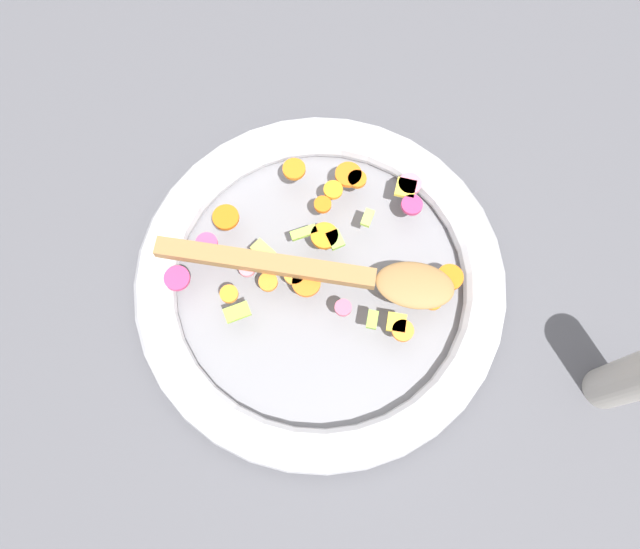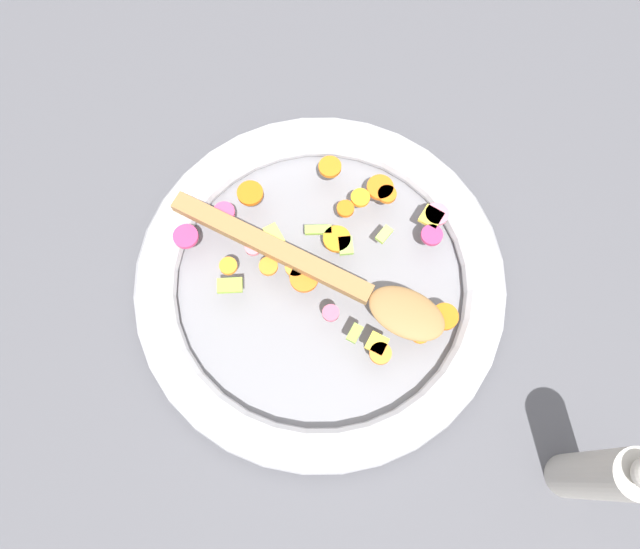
# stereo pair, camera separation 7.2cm
# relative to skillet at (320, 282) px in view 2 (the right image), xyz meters

# --- Properties ---
(ground_plane) EXTENTS (4.00, 4.00, 0.00)m
(ground_plane) POSITION_rel_skillet_xyz_m (0.00, 0.00, -0.02)
(ground_plane) COLOR #4C4C51
(skillet) EXTENTS (0.45, 0.45, 0.05)m
(skillet) POSITION_rel_skillet_xyz_m (0.00, 0.00, 0.00)
(skillet) COLOR slate
(skillet) RESTS_ON ground_plane
(chopped_vegetables) EXTENTS (0.24, 0.36, 0.01)m
(chopped_vegetables) POSITION_rel_skillet_xyz_m (0.04, -0.00, 0.03)
(chopped_vegetables) COLOR orange
(chopped_vegetables) RESTS_ON skillet
(wooden_spoon) EXTENTS (0.10, 0.35, 0.01)m
(wooden_spoon) POSITION_rel_skillet_xyz_m (-0.00, -0.02, 0.04)
(wooden_spoon) COLOR olive
(wooden_spoon) RESTS_ON chopped_vegetables
(pepper_mill) EXTENTS (0.05, 0.05, 0.20)m
(pepper_mill) POSITION_rel_skillet_xyz_m (-0.14, -0.33, 0.07)
(pepper_mill) COLOR #B2ADA3
(pepper_mill) RESTS_ON ground_plane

